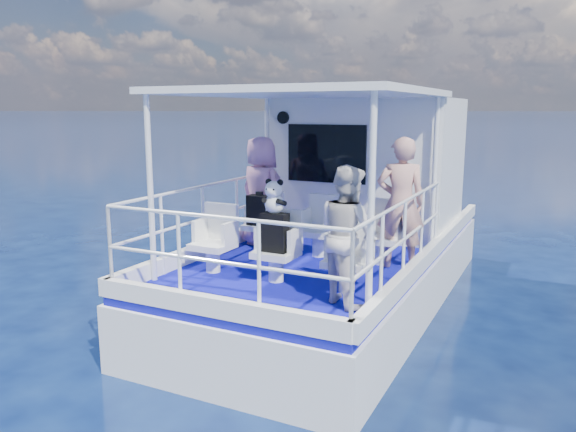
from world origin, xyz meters
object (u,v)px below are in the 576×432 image
at_px(passenger_port_fwd, 261,192).
at_px(backpack_center, 275,232).
at_px(panda, 274,196).
at_px(passenger_stbd_aft, 348,235).

height_order(passenger_port_fwd, backpack_center, passenger_port_fwd).
relative_size(passenger_port_fwd, panda, 4.15).
height_order(backpack_center, panda, panda).
distance_m(passenger_port_fwd, passenger_stbd_aft, 2.77).
xyz_separation_m(passenger_port_fwd, panda, (1.04, -1.56, 0.22)).
xyz_separation_m(passenger_port_fwd, passenger_stbd_aft, (2.06, -1.86, -0.08)).
height_order(passenger_port_fwd, panda, passenger_port_fwd).
distance_m(passenger_port_fwd, backpack_center, 1.90).
relative_size(passenger_port_fwd, backpack_center, 3.56).
height_order(passenger_stbd_aft, backpack_center, passenger_stbd_aft).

